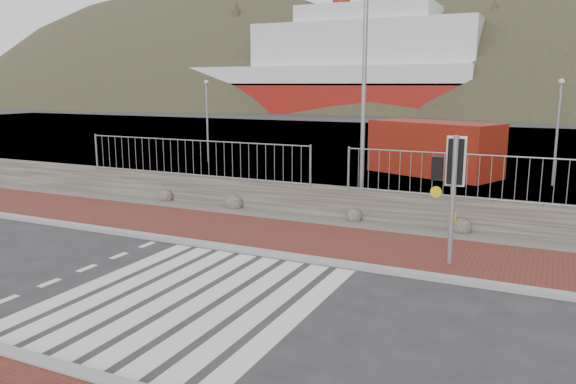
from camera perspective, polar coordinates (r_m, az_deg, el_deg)
The scene contains 15 objects.
ground at distance 10.75m, azimuth -10.09°, elevation -10.62°, with size 220.00×220.00×0.00m, color #28282B.
sidewalk_far at distance 14.44m, azimuth 0.30°, elevation -4.66°, with size 40.00×3.00×0.08m, color brown.
kerb_near at distance 8.69m, azimuth -22.07°, elevation -16.34°, with size 40.00×0.25×0.12m, color gray.
kerb_far at distance 13.14m, azimuth -2.48°, elevation -6.20°, with size 40.00×0.25×0.12m, color gray.
zebra_crossing at distance 10.75m, azimuth -10.09°, elevation -10.59°, with size 4.62×5.60×0.01m.
gravel_strip at distance 16.21m, azimuth 3.30°, elevation -2.97°, with size 40.00×1.50×0.06m, color #59544C.
stone_wall at distance 16.85m, azimuth 4.34°, elevation -0.99°, with size 40.00×0.60×0.90m, color #433E37.
railing at distance 16.48m, azimuth 4.22°, elevation 3.58°, with size 18.07×0.07×1.22m.
quay at distance 36.69m, azimuth 16.01°, elevation 4.36°, with size 120.00×40.00×0.50m, color #4C4C4F.
water at distance 71.35m, azimuth 20.74°, elevation 7.07°, with size 220.00×50.00×0.05m, color #3F4C54.
ferry at distance 81.92m, azimuth 3.53°, elevation 11.90°, with size 50.00×16.00×20.00m.
hills_backdrop at distance 99.72m, azimuth 24.96°, elevation -5.83°, with size 254.00×90.00×100.00m.
traffic_signal_far at distance 12.35m, azimuth 16.36°, elevation 1.89°, with size 0.68×0.25×2.86m.
streetlight at distance 17.00m, azimuth 8.21°, elevation 12.11°, with size 1.61×0.47×7.65m.
shipping_container at distance 25.36m, azimuth 14.60°, elevation 4.31°, with size 5.55×2.31×2.31m, color maroon.
Camera 1 is at (5.88, -8.10, 3.91)m, focal length 35.00 mm.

